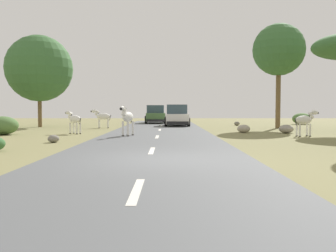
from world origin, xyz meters
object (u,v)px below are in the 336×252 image
rock_1 (55,139)px  rock_3 (245,129)px  zebra_2 (76,120)px  rock_0 (239,124)px  tree_1 (41,69)px  car_0 (157,115)px  rock_2 (288,129)px  car_1 (178,116)px  bush_3 (304,119)px  bush_4 (5,126)px  zebra_1 (104,117)px  tree_3 (281,50)px  zebra_3 (307,120)px  zebra_0 (129,117)px

rock_1 → rock_3: rock_3 is taller
zebra_2 → rock_1: 5.50m
rock_0 → rock_3: rock_3 is taller
tree_1 → rock_0: 16.81m
car_0 → rock_3: 15.00m
rock_0 → rock_2: rock_2 is taller
car_1 → rock_3: bearing=114.4°
bush_3 → rock_0: size_ratio=3.71×
bush_4 → zebra_1: bearing=58.6°
car_1 → tree_1: tree_1 is taller
bush_4 → rock_3: (13.80, 1.67, -0.27)m
tree_3 → rock_3: tree_3 is taller
car_0 → zebra_3: bearing=113.9°
zebra_2 → rock_0: bearing=-8.6°
rock_1 → zebra_3: bearing=16.0°
zebra_3 → rock_1: zebra_3 is taller
zebra_1 → rock_0: bearing=-72.8°
bush_3 → zebra_3: bearing=-109.5°
rock_3 → car_1: bearing=114.9°
zebra_2 → rock_0: 15.19m
tree_1 → tree_3: tree_3 is taller
zebra_1 → car_1: car_1 is taller
bush_3 → rock_3: 14.26m
zebra_1 → bush_3: size_ratio=0.88×
zebra_2 → bush_4: size_ratio=0.81×
rock_1 → rock_3: size_ratio=0.63×
zebra_2 → rock_2: (12.46, 0.52, -0.58)m
tree_3 → rock_2: tree_3 is taller
rock_3 → zebra_1: bearing=150.4°
car_0 → tree_3: bearing=134.8°
zebra_1 → zebra_2: (-0.51, -6.25, -0.03)m
zebra_1 → car_0: bearing=-25.8°
zebra_2 → zebra_3: bearing=-59.0°
zebra_3 → rock_1: bearing=-91.7°
zebra_1 → zebra_2: size_ratio=1.10×
zebra_0 → car_1: size_ratio=0.39×
tree_3 → bush_4: size_ratio=4.48×
zebra_3 → bush_4: 16.49m
zebra_2 → rock_2: bearing=-47.9°
car_1 → rock_1: car_1 is taller
bush_4 → rock_0: bush_4 is taller
zebra_2 → bush_4: 3.89m
tree_1 → tree_3: (18.35, -1.65, 1.18)m
zebra_2 → tree_3: (13.64, 6.12, 4.96)m
zebra_1 → tree_3: (13.13, -0.12, 4.93)m
bush_4 → rock_0: 18.65m
car_0 → tree_1: (-8.88, -6.89, 3.76)m
zebra_2 → tree_3: size_ratio=0.18×
zebra_3 → tree_1: tree_1 is taller
zebra_1 → car_1: 6.35m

